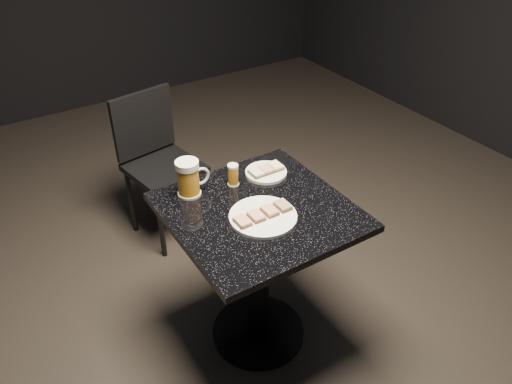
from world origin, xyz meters
TOP-DOWN VIEW (x-y plane):
  - floor at (0.00, 0.00)m, footprint 6.00×6.00m
  - plate_large at (-0.02, -0.06)m, footprint 0.27×0.27m
  - plate_small at (0.17, 0.20)m, footprint 0.18×0.18m
  - table at (0.00, 0.00)m, footprint 0.70×0.70m
  - beer_mug at (-0.18, 0.24)m, footprint 0.14×0.10m
  - beer_tumbler at (0.00, 0.20)m, footprint 0.05×0.05m
  - chair at (-0.04, 1.00)m, footprint 0.43×0.43m
  - canapes_on_plate_large at (-0.02, -0.06)m, footprint 0.24×0.07m
  - canapes_on_plate_small at (0.17, 0.20)m, footprint 0.15×0.07m

SIDE VIEW (x-z plane):
  - floor at x=0.00m, z-range 0.00..0.00m
  - chair at x=-0.04m, z-range 0.07..0.92m
  - table at x=0.00m, z-range 0.13..0.88m
  - plate_large at x=-0.02m, z-range 0.75..0.76m
  - plate_small at x=0.17m, z-range 0.75..0.76m
  - canapes_on_plate_large at x=-0.02m, z-range 0.76..0.78m
  - canapes_on_plate_small at x=0.17m, z-range 0.76..0.78m
  - beer_tumbler at x=0.00m, z-range 0.75..0.85m
  - beer_mug at x=-0.18m, z-range 0.75..0.91m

